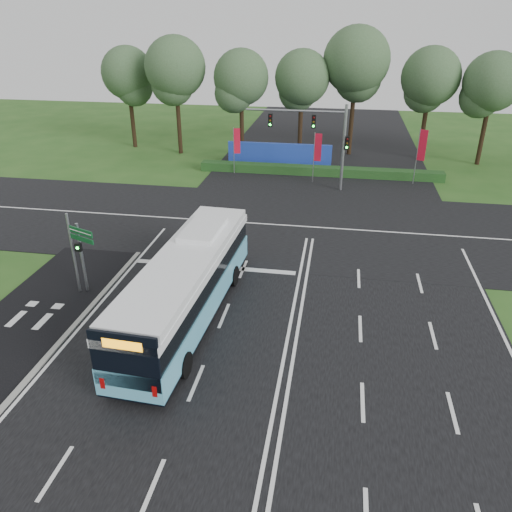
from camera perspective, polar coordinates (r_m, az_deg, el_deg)
The scene contains 15 objects.
ground at distance 24.31m, azimuth 3.98°, elevation -7.61°, with size 120.00×120.00×0.00m, color #26501A.
road_main at distance 24.30m, azimuth 3.98°, elevation -7.57°, with size 20.00×120.00×0.04m, color black.
road_cross at distance 34.90m, azimuth 6.07°, elevation 3.31°, with size 120.00×14.00×0.05m, color black.
bike_path at distance 26.03m, azimuth -25.63°, elevation -7.89°, with size 5.00×18.00×0.06m, color black.
kerb_strip at distance 24.78m, azimuth -21.02°, elevation -8.64°, with size 0.25×18.00×0.12m, color gray.
city_bus at distance 23.81m, azimuth -7.88°, elevation -3.29°, with size 3.37×13.13×3.73m.
pedestrian_signal at distance 27.32m, azimuth -19.34°, elevation 0.04°, with size 0.31×0.44×3.92m.
street_sign at distance 26.88m, azimuth -19.82°, elevation 1.07°, with size 1.63×0.74×4.49m.
banner_flag_left at distance 46.16m, azimuth -2.28°, elevation 12.71°, with size 0.61×0.21×4.24m.
banner_flag_mid at distance 43.70m, azimuth 6.97°, elevation 11.90°, with size 0.65×0.10×4.39m.
banner_flag_right at distance 44.96m, azimuth 18.31°, elevation 11.56°, with size 0.66×0.34×4.84m.
traffic_light_gantry at distance 41.63m, azimuth 7.55°, elevation 13.69°, with size 8.41×0.28×7.00m.
hedge at distance 46.56m, azimuth 7.23°, elevation 9.62°, with size 22.00×1.20×0.80m, color #163D17.
blue_hoarding at distance 49.09m, azimuth 2.68°, elevation 11.50°, with size 10.00×0.30×2.20m, color #1F3CA9.
eucalyptus_row at distance 51.41m, azimuth 10.47°, elevation 20.13°, with size 48.45×9.53×12.94m.
Camera 1 is at (1.73, -20.15, 13.48)m, focal length 35.00 mm.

